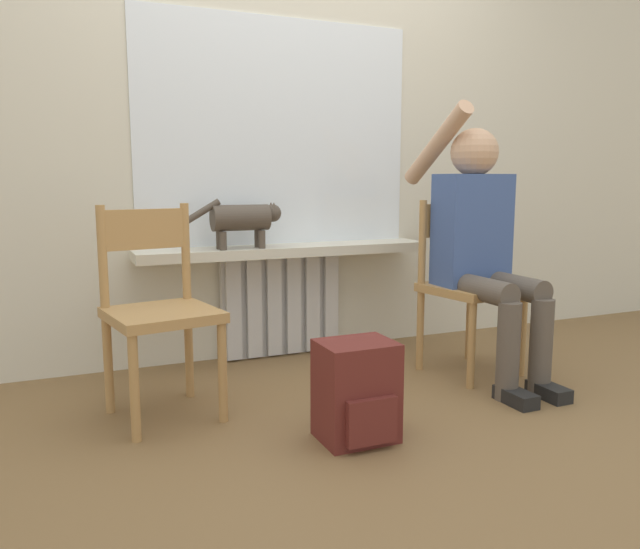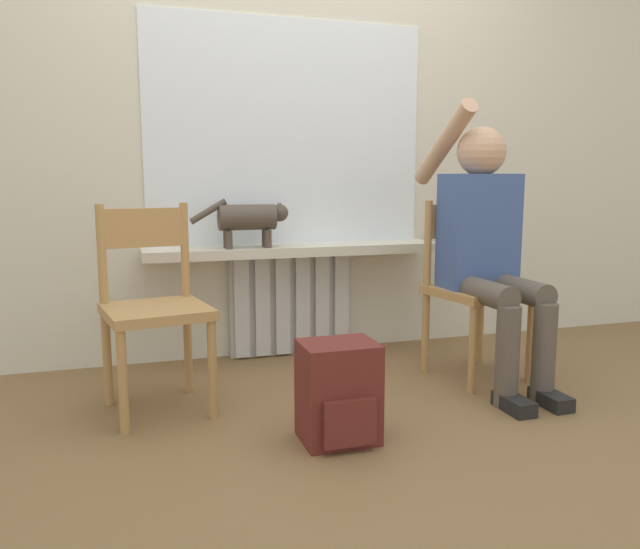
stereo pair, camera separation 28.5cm
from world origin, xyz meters
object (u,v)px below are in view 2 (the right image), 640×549
Objects in this scene: cat at (250,218)px; backpack at (339,393)px; chair_left at (154,304)px; person at (488,240)px; chair_right at (473,286)px.

cat is 1.19m from backpack.
chair_left is at bearing 138.75° from backpack.
chair_left is 2.31× the size of backpack.
person is at bearing 26.61° from backpack.
cat is 1.36× the size of backpack.
chair_left is 1.00× the size of chair_right.
cat reaches higher than backpack.
person is at bearing -95.76° from chair_right.
person is 2.61× the size of cat.
chair_right is at bearing 31.77° from backpack.
chair_right is 1.70× the size of cat.
chair_right is 0.65× the size of person.
chair_left reaches higher than backpack.
chair_left is 1.70× the size of cat.
cat is at bearing 148.33° from person.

